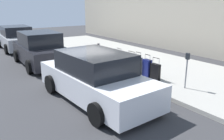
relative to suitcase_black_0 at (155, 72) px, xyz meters
The scene contains 14 objects.
ground_plane 4.36m from the suitcase_black_0, 11.33° to the left, with size 40.00×40.00×0.00m, color #333335.
sidewalk_curb 4.57m from the suitcase_black_0, 21.23° to the right, with size 18.00×5.00×0.14m, color #9E9B93.
suitcase_black_0 is the anchor object (origin of this frame).
suitcase_navy_1 0.46m from the suitcase_black_0, ahead, with size 0.38×0.23×0.95m.
suitcase_silver_2 0.92m from the suitcase_black_0, ahead, with size 0.36×0.19×0.98m.
suitcase_olive_3 1.40m from the suitcase_black_0, ahead, with size 0.47×0.27×0.93m.
suitcase_teal_4 1.92m from the suitcase_black_0, ahead, with size 0.40×0.23×0.84m.
suitcase_maroon_5 2.41m from the suitcase_black_0, ahead, with size 0.45×0.27×0.89m.
fire_hydrant 3.28m from the suitcase_black_0, ahead, with size 0.39×0.21×0.75m.
bollard_post 3.96m from the suitcase_black_0, ahead, with size 0.12×0.12×0.92m, color #333338.
parking_meter 1.38m from the suitcase_black_0, behind, with size 0.12×0.09×1.27m.
parked_car_white_0 2.76m from the suitcase_black_0, 90.79° to the left, with size 4.73×2.22×1.58m.
parked_car_charcoal_1 6.09m from the suitcase_black_0, 26.85° to the left, with size 4.35×2.14×1.68m.
parked_car_silver_2 10.86m from the suitcase_black_0, 14.67° to the left, with size 4.38×2.10×1.58m.
Camera 1 is at (-10.35, 5.44, 3.03)m, focal length 36.81 mm.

